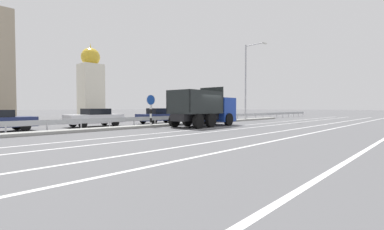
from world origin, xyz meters
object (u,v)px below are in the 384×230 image
church_tower (91,83)px  parked_car_3 (95,117)px  street_lamp_1 (247,78)px  dump_truck (209,111)px  median_road_sign (151,110)px  parked_car_4 (160,116)px  parked_car_5 (203,114)px

church_tower → parked_car_3: bearing=-114.3°
street_lamp_1 → parked_car_3: bearing=166.8°
dump_truck → median_road_sign: size_ratio=2.60×
church_tower → dump_truck: bearing=-97.7°
parked_car_3 → parked_car_4: (6.31, -0.44, -0.01)m
parked_car_5 → dump_truck: bearing=-43.6°
parked_car_5 → median_road_sign: bearing=-70.9°
dump_truck → church_tower: size_ratio=0.51×
median_road_sign → parked_car_3: 4.59m
street_lamp_1 → parked_car_3: (-16.45, 3.85, -4.17)m
street_lamp_1 → church_tower: 29.37m
dump_truck → median_road_sign: (-4.27, 2.38, 0.14)m
parked_car_4 → parked_car_5: bearing=90.5°
median_road_sign → street_lamp_1: bearing=-1.4°
median_road_sign → church_tower: 30.15m
median_road_sign → street_lamp_1: 14.02m
dump_truck → parked_car_3: bearing=-133.5°
median_road_sign → parked_car_5: 10.28m
street_lamp_1 → parked_car_4: 11.48m
parked_car_3 → parked_car_5: size_ratio=0.91×
street_lamp_1 → church_tower: church_tower is taller
street_lamp_1 → parked_car_5: street_lamp_1 is taller
median_road_sign → parked_car_4: median_road_sign is taller
parked_car_3 → church_tower: size_ratio=0.33×
dump_truck → parked_car_4: bearing=-175.1°
street_lamp_1 → parked_car_5: size_ratio=1.86×
parked_car_3 → church_tower: (11.33, 25.06, 5.18)m
parked_car_3 → parked_car_4: parked_car_4 is taller
street_lamp_1 → parked_car_3: street_lamp_1 is taller
median_road_sign → parked_car_5: size_ratio=0.54×
dump_truck → median_road_sign: 4.90m
median_road_sign → parked_car_4: 4.64m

